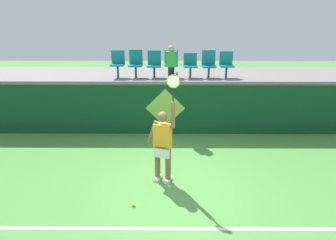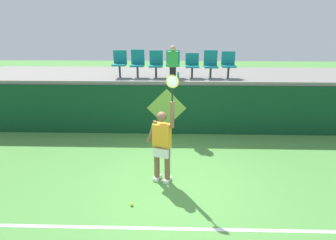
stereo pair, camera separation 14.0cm
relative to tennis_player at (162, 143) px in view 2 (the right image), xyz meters
name	(u,v)px [view 2 (the right image)]	position (x,y,z in m)	size (l,w,h in m)	color
ground_plane	(172,188)	(0.22, -0.31, -0.96)	(40.00, 40.00, 0.00)	#519342
court_back_wall	(173,110)	(0.22, 2.96, -0.15)	(13.93, 0.20, 1.61)	#0F4223
spectator_platform	(174,75)	(0.22, 4.30, 0.72)	(13.93, 2.79, 0.12)	gray
court_baseline_stripe	(170,229)	(0.22, -1.63, -0.95)	(12.54, 0.08, 0.01)	white
tennis_player	(162,143)	(0.00, 0.00, 0.00)	(0.72, 0.37, 2.52)	white
tennis_ball	(132,204)	(-0.58, -0.98, -0.92)	(0.07, 0.07, 0.07)	#D1E533
water_bottle	(178,76)	(0.37, 3.15, 0.90)	(0.07, 0.07, 0.25)	#26B272
stadium_chair_0	(120,62)	(-1.56, 3.61, 1.27)	(0.44, 0.42, 0.86)	#38383D
stadium_chair_1	(138,62)	(-0.97, 3.61, 1.26)	(0.44, 0.42, 0.89)	#38383D
stadium_chair_2	(156,63)	(-0.36, 3.61, 1.25)	(0.44, 0.42, 0.86)	#38383D
stadium_chair_3	(173,62)	(0.19, 3.61, 1.27)	(0.44, 0.42, 0.87)	#38383D
stadium_chair_4	(192,64)	(0.82, 3.60, 1.22)	(0.44, 0.42, 0.78)	#38383D
stadium_chair_5	(211,63)	(1.43, 3.61, 1.24)	(0.44, 0.42, 0.87)	#38383D
stadium_chair_6	(228,63)	(2.01, 3.61, 1.24)	(0.44, 0.42, 0.84)	#38383D
spectator_0	(173,63)	(0.19, 3.15, 1.33)	(0.34, 0.20, 1.07)	black
wall_signage_mount	(167,134)	(0.01, 2.85, -0.95)	(1.27, 0.01, 1.52)	#0F4223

